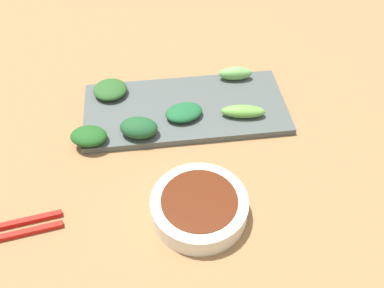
# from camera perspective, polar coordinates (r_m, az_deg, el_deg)

# --- Properties ---
(tabletop) EXTENTS (2.10, 2.10, 0.02)m
(tabletop) POSITION_cam_1_polar(r_m,az_deg,el_deg) (0.70, -0.53, -0.79)
(tabletop) COLOR olive
(tabletop) RESTS_ON ground
(sauce_bowl) EXTENTS (0.14, 0.14, 0.03)m
(sauce_bowl) POSITION_cam_1_polar(r_m,az_deg,el_deg) (0.59, 1.13, -8.44)
(sauce_bowl) COLOR silver
(sauce_bowl) RESTS_ON tabletop
(serving_plate) EXTENTS (0.16, 0.35, 0.01)m
(serving_plate) POSITION_cam_1_polar(r_m,az_deg,el_deg) (0.75, -0.89, 4.80)
(serving_plate) COLOR #464F4D
(serving_plate) RESTS_ON tabletop
(broccoli_stalk_0) EXTENTS (0.04, 0.08, 0.02)m
(broccoli_stalk_0) POSITION_cam_1_polar(r_m,az_deg,el_deg) (0.72, 6.94, 4.41)
(broccoli_stalk_0) COLOR #609F3F
(broccoli_stalk_0) RESTS_ON serving_plate
(broccoli_leafy_1) EXTENTS (0.05, 0.07, 0.03)m
(broccoli_leafy_1) POSITION_cam_1_polar(r_m,az_deg,el_deg) (0.69, -7.23, 2.21)
(broccoli_leafy_1) COLOR #1C4D27
(broccoli_leafy_1) RESTS_ON serving_plate
(broccoli_leafy_2) EXTENTS (0.05, 0.07, 0.02)m
(broccoli_leafy_2) POSITION_cam_1_polar(r_m,az_deg,el_deg) (0.69, -13.82, 1.05)
(broccoli_leafy_2) COLOR #1C511C
(broccoli_leafy_2) RESTS_ON serving_plate
(broccoli_leafy_3) EXTENTS (0.06, 0.07, 0.02)m
(broccoli_leafy_3) POSITION_cam_1_polar(r_m,az_deg,el_deg) (0.72, -0.79, 4.33)
(broccoli_leafy_3) COLOR #1A592F
(broccoli_leafy_3) RESTS_ON serving_plate
(broccoli_leafy_4) EXTENTS (0.06, 0.06, 0.02)m
(broccoli_leafy_4) POSITION_cam_1_polar(r_m,az_deg,el_deg) (0.77, -11.03, 7.26)
(broccoli_leafy_4) COLOR #265322
(broccoli_leafy_4) RESTS_ON serving_plate
(broccoli_stalk_5) EXTENTS (0.03, 0.06, 0.03)m
(broccoli_stalk_5) POSITION_cam_1_polar(r_m,az_deg,el_deg) (0.80, 5.90, 9.49)
(broccoli_stalk_5) COLOR #6BAF57
(broccoli_stalk_5) RESTS_ON serving_plate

